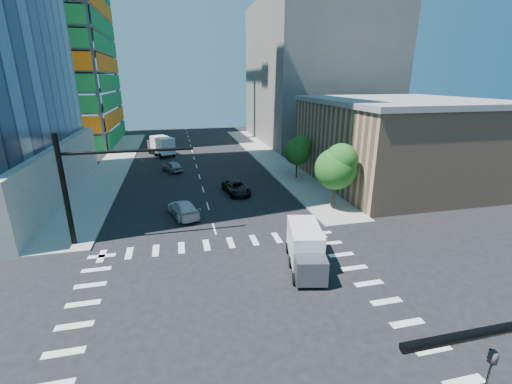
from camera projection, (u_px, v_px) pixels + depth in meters
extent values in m
plane|color=black|center=(238.00, 313.00, 19.84)|extent=(160.00, 160.00, 0.00)
cube|color=silver|center=(238.00, 313.00, 19.84)|extent=(20.00, 20.00, 0.01)
cube|color=#9A9692|center=(267.00, 156.00, 59.49)|extent=(5.00, 60.00, 0.15)
cube|color=#9A9692|center=(115.00, 164.00, 54.06)|extent=(5.00, 60.00, 0.15)
cube|color=#198B3A|center=(103.00, 16.00, 66.18)|extent=(0.12, 24.00, 49.00)
cube|color=#A47D5F|center=(398.00, 144.00, 44.02)|extent=(20.00, 22.00, 10.00)
cube|color=gray|center=(403.00, 101.00, 42.35)|extent=(20.50, 22.50, 0.60)
cube|color=#635F59|center=(316.00, 73.00, 72.11)|extent=(24.00, 30.00, 28.00)
imported|color=black|center=(489.00, 368.00, 8.05)|extent=(0.16, 0.20, 1.00)
cylinder|color=black|center=(65.00, 191.00, 26.50)|extent=(0.40, 0.40, 9.00)
cylinder|color=black|center=(128.00, 151.00, 26.68)|extent=(10.00, 0.24, 0.24)
imported|color=black|center=(143.00, 164.00, 27.24)|extent=(0.16, 0.20, 1.00)
cylinder|color=#382316|center=(333.00, 198.00, 35.09)|extent=(0.20, 0.20, 2.27)
sphere|color=#185216|center=(335.00, 169.00, 34.11)|extent=(4.16, 4.16, 4.16)
sphere|color=#286923|center=(341.00, 160.00, 33.62)|extent=(3.25, 3.25, 3.25)
cylinder|color=#382316|center=(296.00, 171.00, 46.29)|extent=(0.20, 0.20, 1.92)
sphere|color=#185216|center=(297.00, 152.00, 45.47)|extent=(3.52, 3.52, 3.52)
sphere|color=#286923|center=(301.00, 146.00, 45.02)|extent=(2.75, 2.75, 2.75)
imported|color=black|center=(236.00, 188.00, 40.35)|extent=(3.04, 5.44, 1.44)
imported|color=silver|center=(183.00, 209.00, 33.62)|extent=(3.52, 5.74, 1.55)
imported|color=gray|center=(172.00, 166.00, 49.95)|extent=(3.49, 4.80, 1.52)
cube|color=silver|center=(306.00, 247.00, 24.04)|extent=(3.05, 4.80, 2.31)
cube|color=#46474F|center=(306.00, 254.00, 24.22)|extent=(2.34, 2.00, 1.69)
cube|color=white|center=(160.00, 144.00, 60.42)|extent=(4.37, 5.76, 2.70)
cube|color=#46474F|center=(161.00, 148.00, 60.63)|extent=(2.94, 2.67, 1.97)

